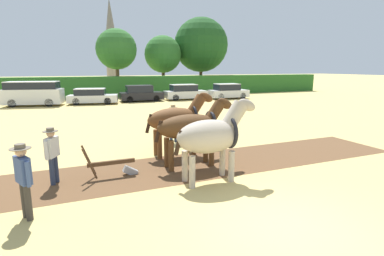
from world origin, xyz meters
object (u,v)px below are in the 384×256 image
object	(u,v)px
parked_car_center_left	(141,94)
parked_car_center_right	(228,91)
draft_horse_lead_right	(192,127)
parked_car_center	(185,92)
parked_car_left	(92,96)
tree_center	(163,54)
church_spire	(111,39)
draft_horse_trail_left	(178,119)
farmer_onlooker_left	(23,176)
parked_van	(33,93)
tree_center_right	(201,45)
plow	(116,166)
farmer_beside_team	(173,120)
draft_horse_lead_left	(212,135)
tree_center_left	(116,49)
farmer_at_plow	(52,152)

from	to	relation	value
parked_car_center_left	parked_car_center_right	size ratio (longest dim) A/B	1.00
draft_horse_lead_right	parked_car_center	xyz separation A→B (m)	(7.29, 20.14, -0.61)
draft_horse_lead_right	parked_car_center_left	world-z (taller)	draft_horse_lead_right
parked_car_left	parked_car_center_left	distance (m)	4.65
tree_center	church_spire	xyz separation A→B (m)	(-3.01, 28.89, 4.23)
parked_car_center_right	church_spire	bearing A→B (deg)	101.45
draft_horse_trail_left	farmer_onlooker_left	size ratio (longest dim) A/B	1.62
draft_horse_trail_left	parked_van	xyz separation A→B (m)	(-6.72, 18.72, -0.30)
draft_horse_trail_left	parked_car_left	xyz separation A→B (m)	(-1.91, 18.26, -0.69)
tree_center	parked_van	world-z (taller)	tree_center
farmer_onlooker_left	parked_car_center_right	xyz separation A→B (m)	(16.63, 21.30, -0.24)
tree_center_right	plow	distance (m)	35.69
farmer_beside_team	parked_car_center	world-z (taller)	farmer_beside_team
draft_horse_lead_right	parked_car_center_right	xyz separation A→B (m)	(11.88, 19.30, -0.60)
draft_horse_lead_right	parked_car_center	distance (m)	21.43
church_spire	plow	size ratio (longest dim) A/B	10.70
tree_center_right	draft_horse_lead_right	size ratio (longest dim) A/B	3.57
draft_horse_lead_right	plow	distance (m)	2.75
plow	parked_car_center_right	world-z (taller)	parked_car_center_right
farmer_beside_team	parked_car_left	xyz separation A→B (m)	(-2.41, 16.24, -0.29)
tree_center_right	parked_car_center_left	size ratio (longest dim) A/B	2.43
parked_car_left	church_spire	bearing A→B (deg)	91.57
draft_horse_lead_left	parked_car_left	world-z (taller)	draft_horse_lead_left
parked_car_center_left	parked_car_center	xyz separation A→B (m)	(4.61, -0.16, 0.01)
tree_center_right	parked_car_center	world-z (taller)	tree_center_right
tree_center	parked_car_left	xyz separation A→B (m)	(-9.99, -10.81, -4.31)
church_spire	parked_van	world-z (taller)	church_spire
draft_horse_lead_left	parked_car_center_left	distance (m)	21.93
tree_center	parked_van	xyz separation A→B (m)	(-14.79, -10.36, -3.91)
parked_car_center_left	parked_van	bearing A→B (deg)	-178.44
draft_horse_lead_right	church_spire	bearing A→B (deg)	84.42
tree_center_left	parked_car_center_right	distance (m)	14.86
draft_horse_lead_left	parked_car_center_left	xyz separation A→B (m)	(2.66, 21.76, -0.62)
parked_car_center	tree_center_right	bearing A→B (deg)	60.18
parked_van	parked_car_center_right	bearing A→B (deg)	8.92
draft_horse_trail_left	farmer_onlooker_left	xyz separation A→B (m)	(-4.73, -3.46, -0.38)
church_spire	plow	world-z (taller)	church_spire
plow	parked_van	xyz separation A→B (m)	(-4.19, 20.22, 0.76)
draft_horse_lead_left	parked_car_left	size ratio (longest dim) A/B	0.58
draft_horse_trail_left	farmer_onlooker_left	distance (m)	5.87
tree_center_left	church_spire	xyz separation A→B (m)	(3.27, 30.28, 3.79)
tree_center	parked_car_center_right	world-z (taller)	tree_center
parked_car_center_left	farmer_onlooker_left	bearing A→B (deg)	-107.55
church_spire	parked_car_center	xyz separation A→B (m)	(2.24, -39.29, -8.47)
tree_center_right	parked_car_center	xyz separation A→B (m)	(-6.55, -10.95, -5.64)
tree_center	church_spire	distance (m)	29.36
farmer_beside_team	farmer_onlooker_left	bearing A→B (deg)	169.01
draft_horse_lead_left	draft_horse_trail_left	size ratio (longest dim) A/B	0.96
farmer_at_plow	parked_car_center_right	distance (m)	25.16
parked_car_left	parked_car_center	distance (m)	9.23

